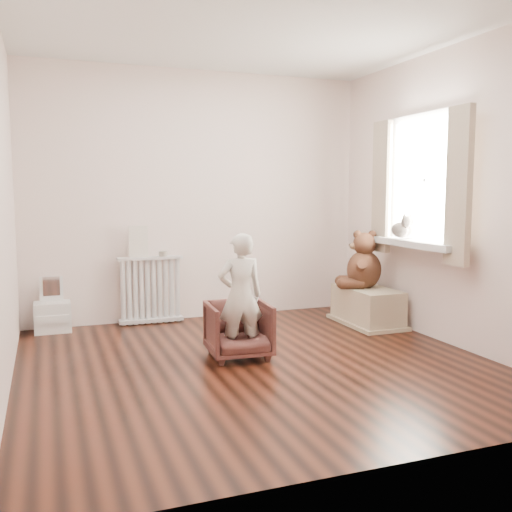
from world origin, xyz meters
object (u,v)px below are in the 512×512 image
object	(u,v)px
toy_bench	(367,305)
plush_cat	(401,228)
child	(240,295)
radiator	(151,286)
armchair	(239,330)
toy_vanity	(52,304)
teddy_bear	(364,259)

from	to	relation	value
toy_bench	plush_cat	size ratio (longest dim) A/B	2.94
child	toy_bench	bearing A→B (deg)	-152.52
toy_bench	plush_cat	xyz separation A→B (m)	(0.14, -0.35, 0.80)
radiator	child	bearing A→B (deg)	-73.14
armchair	plush_cat	size ratio (longest dim) A/B	1.87
armchair	child	bearing A→B (deg)	-86.35
plush_cat	toy_bench	bearing A→B (deg)	123.33
radiator	toy_vanity	distance (m)	0.96
armchair	toy_bench	distance (m)	1.74
radiator	toy_bench	bearing A→B (deg)	-21.22
armchair	teddy_bear	bearing A→B (deg)	27.53
toy_bench	plush_cat	bearing A→B (deg)	-68.04
toy_vanity	toy_bench	distance (m)	3.12
child	plush_cat	world-z (taller)	plush_cat
toy_vanity	toy_bench	size ratio (longest dim) A/B	0.67
toy_vanity	armchair	world-z (taller)	toy_vanity
child	teddy_bear	distance (m)	1.76
teddy_bear	plush_cat	world-z (taller)	plush_cat
toy_vanity	teddy_bear	size ratio (longest dim) A/B	0.93
radiator	child	xyz separation A→B (m)	(0.46, -1.51, 0.13)
teddy_bear	child	bearing A→B (deg)	-131.39
teddy_bear	plush_cat	size ratio (longest dim) A/B	2.13
toy_vanity	plush_cat	world-z (taller)	plush_cat
armchair	toy_bench	xyz separation A→B (m)	(1.61, 0.66, -0.03)
armchair	toy_bench	size ratio (longest dim) A/B	0.64
toy_vanity	child	distance (m)	2.06
child	toy_bench	world-z (taller)	child
child	toy_bench	xyz separation A→B (m)	(1.61, 0.71, -0.32)
child	toy_bench	size ratio (longest dim) A/B	1.26
armchair	plush_cat	world-z (taller)	plush_cat
radiator	child	distance (m)	1.58
armchair	toy_vanity	bearing A→B (deg)	138.26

